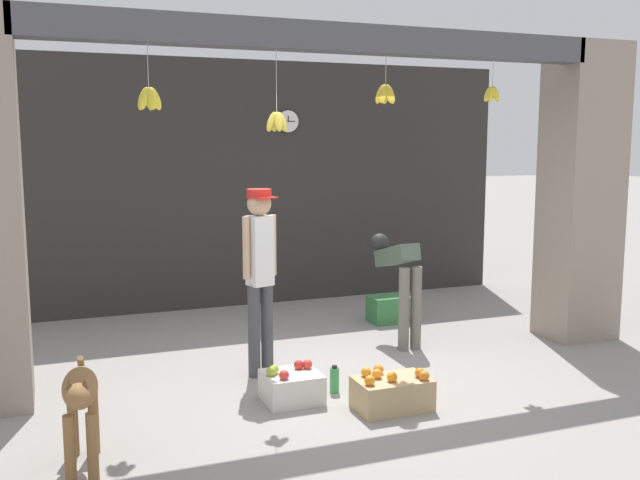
{
  "coord_description": "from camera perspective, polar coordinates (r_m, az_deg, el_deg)",
  "views": [
    {
      "loc": [
        -2.39,
        -5.73,
        2.11
      ],
      "look_at": [
        0.0,
        0.45,
        1.18
      ],
      "focal_mm": 40.0,
      "sensor_mm": 36.0,
      "label": 1
    }
  ],
  "objects": [
    {
      "name": "worker_stooping",
      "position": [
        7.41,
        6.33,
        -2.7
      ],
      "size": [
        0.25,
        0.84,
        1.11
      ],
      "rotation": [
        0.0,
        0.0,
        0.02
      ],
      "color": "#6B665B",
      "rests_on": "ground_plane"
    },
    {
      "name": "storefront_awning",
      "position": [
        6.37,
        1.02,
        15.65
      ],
      "size": [
        5.21,
        0.29,
        0.93
      ],
      "color": "#4C4C51"
    },
    {
      "name": "fruit_crate_oranges",
      "position": [
        5.78,
        5.77,
        -12.04
      ],
      "size": [
        0.58,
        0.38,
        0.33
      ],
      "color": "tan",
      "rests_on": "ground_plane"
    },
    {
      "name": "produce_box_green",
      "position": [
        8.41,
        5.71,
        -5.5
      ],
      "size": [
        0.51,
        0.32,
        0.31
      ],
      "primitive_type": "cube",
      "color": "#387A42",
      "rests_on": "ground_plane"
    },
    {
      "name": "dog",
      "position": [
        4.89,
        -18.63,
        -11.89
      ],
      "size": [
        0.27,
        0.81,
        0.7
      ],
      "rotation": [
        0.0,
        0.0,
        -1.65
      ],
      "color": "olive",
      "rests_on": "ground_plane"
    },
    {
      "name": "shop_pillar_right",
      "position": [
        8.04,
        20.14,
        3.53
      ],
      "size": [
        0.7,
        0.6,
        3.1
      ],
      "primitive_type": "cube",
      "color": "gray",
      "rests_on": "ground_plane"
    },
    {
      "name": "shopkeeper",
      "position": [
        6.34,
        -4.83,
        -2.11
      ],
      "size": [
        0.33,
        0.3,
        1.69
      ],
      "rotation": [
        0.0,
        0.0,
        3.44
      ],
      "color": "#424247",
      "rests_on": "ground_plane"
    },
    {
      "name": "wall_clock",
      "position": [
        9.2,
        -2.59,
        9.47
      ],
      "size": [
        0.29,
        0.03,
        0.29
      ],
      "color": "black"
    },
    {
      "name": "fruit_crate_apples",
      "position": [
        5.92,
        -2.3,
        -11.59
      ],
      "size": [
        0.45,
        0.41,
        0.31
      ],
      "color": "silver",
      "rests_on": "ground_plane"
    },
    {
      "name": "ground_plane",
      "position": [
        6.56,
        1.45,
        -10.78
      ],
      "size": [
        60.0,
        60.0,
        0.0
      ],
      "primitive_type": "plane",
      "color": "gray"
    },
    {
      "name": "shop_back_wall",
      "position": [
        9.13,
        -5.94,
        4.45
      ],
      "size": [
        7.11,
        0.12,
        3.1
      ],
      "primitive_type": "cube",
      "color": "#2D2B28",
      "rests_on": "ground_plane"
    },
    {
      "name": "water_bottle",
      "position": [
        6.11,
        1.17,
        -11.12
      ],
      "size": [
        0.08,
        0.08,
        0.23
      ],
      "color": "#38934C",
      "rests_on": "ground_plane"
    }
  ]
}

